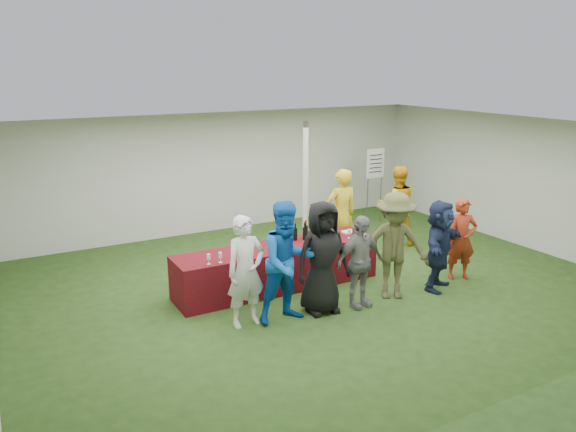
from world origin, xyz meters
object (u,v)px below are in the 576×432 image
customer_3 (359,262)px  customer_6 (462,239)px  staff_back (397,206)px  customer_2 (322,257)px  wine_list_sign (375,169)px  customer_1 (288,262)px  dump_bucket (359,232)px  staff_pourer (341,215)px  customer_5 (439,245)px  customer_4 (394,246)px  serving_table (278,267)px  customer_0 (246,271)px

customer_3 → customer_6: size_ratio=1.02×
staff_back → customer_3: bearing=66.4°
customer_2 → wine_list_sign: bearing=49.0°
customer_1 → customer_2: size_ratio=1.04×
dump_bucket → customer_1: customer_1 is taller
staff_pourer → customer_2: (-1.61, -1.86, -0.02)m
customer_3 → staff_pourer: bearing=60.3°
customer_3 → customer_5: customer_5 is taller
staff_back → customer_3: 3.39m
customer_1 → customer_4: (1.93, -0.08, -0.04)m
serving_table → dump_bucket: (1.53, -0.22, 0.46)m
serving_table → customer_2: size_ratio=2.04×
staff_pourer → customer_4: size_ratio=1.02×
wine_list_sign → customer_5: (-1.61, -3.88, -0.54)m
customer_0 → customer_5: size_ratio=1.07×
dump_bucket → staff_pourer: (0.23, 0.91, 0.06)m
customer_4 → serving_table: bearing=167.2°
dump_bucket → customer_6: customer_6 is taller
dump_bucket → customer_2: customer_2 is taller
customer_5 → customer_0: bearing=144.1°
customer_3 → customer_4: 0.72m
staff_back → customer_1: customer_1 is taller
wine_list_sign → customer_1: bearing=-140.1°
wine_list_sign → customer_5: size_ratio=1.16×
staff_back → customer_5: size_ratio=1.09×
customer_1 → customer_3: 1.24m
customer_0 → customer_4: (2.53, -0.24, 0.05)m
customer_0 → customer_6: bearing=-5.5°
customer_1 → customer_0: bearing=164.9°
customer_2 → customer_4: 1.32m
customer_5 → staff_pourer: bearing=76.1°
dump_bucket → customer_6: bearing=-32.4°
customer_4 → wine_list_sign: bearing=84.7°
dump_bucket → customer_0: 2.72m
dump_bucket → staff_pourer: size_ratio=0.14×
dump_bucket → customer_6: (1.53, -0.97, -0.11)m
customer_2 → customer_3: (0.61, -0.13, -0.14)m
customer_2 → customer_6: customer_2 is taller
customer_5 → customer_6: (0.69, 0.17, -0.05)m
serving_table → customer_4: 2.00m
staff_pourer → customer_1: (-2.22, -1.88, 0.02)m
serving_table → customer_1: 1.39m
dump_bucket → customer_2: size_ratio=0.14×
serving_table → customer_5: size_ratio=2.31×
customer_0 → customer_2: 1.22m
customer_0 → customer_4: size_ratio=0.94×
dump_bucket → customer_4: customer_4 is taller
customer_3 → customer_6: (2.30, 0.11, -0.01)m
customer_1 → customer_6: customer_1 is taller
customer_4 → customer_1: bearing=-154.2°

